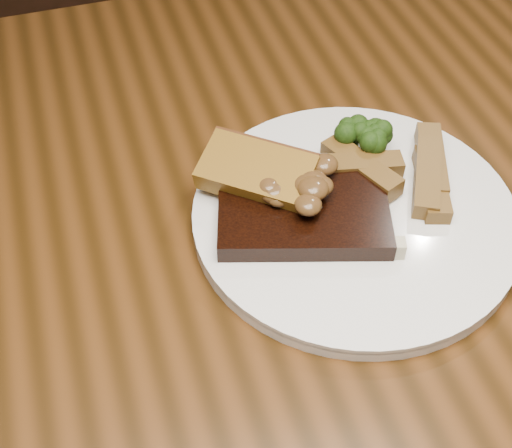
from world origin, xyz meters
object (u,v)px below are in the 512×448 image
Objects in this scene: dining_table at (247,290)px; plate at (354,218)px; steak at (303,207)px; garlic_bread at (257,187)px; potato_wedges at (406,187)px; chair_far at (111,64)px.

plate is (0.10, -0.02, 0.10)m from dining_table.
steak is 1.49× the size of garlic_bread.
potato_wedges is at bearing 22.05° from garlic_bread.
steak is (-0.05, 0.01, 0.02)m from plate.
chair_far is 7.63× the size of potato_wedges.
dining_table is at bearing -170.10° from steak.
steak reaches higher than dining_table.
chair_far reaches higher than dining_table.
steak is at bearing 177.61° from potato_wedges.
chair_far reaches higher than plate.
dining_table is 13.54× the size of potato_wedges.
plate is 1.97× the size of steak.
steak is at bearing -6.87° from dining_table.
plate is 0.06m from potato_wedges.
chair_far is at bearing 107.17° from potato_wedges.
plate is 2.93× the size of garlic_bread.
dining_table is 0.20m from potato_wedges.
chair_far is at bearing 102.74° from plate.
dining_table is 1.77× the size of chair_far.
chair_far is at bearing 135.91° from garlic_bread.
steak is at bearing 165.74° from plate.
dining_table is 5.16× the size of plate.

